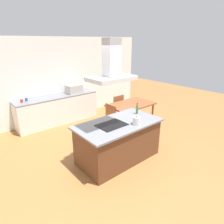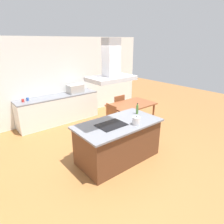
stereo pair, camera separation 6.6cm
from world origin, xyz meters
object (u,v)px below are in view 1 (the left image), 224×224
olive_oil_bottle (137,109)px  range_hood (112,67)px  coffee_mug_blue (26,100)px  tea_kettle (137,121)px  dining_table (131,106)px  chair_facing_back_wall (117,106)px  coffee_mug_red (22,101)px  chair_at_left_end (108,118)px  cooktop (112,125)px  countertop_microwave (74,89)px

olive_oil_bottle → range_hood: (-0.91, -0.13, 1.09)m
coffee_mug_blue → olive_oil_bottle: bearing=-58.8°
tea_kettle → dining_table: size_ratio=0.15×
coffee_mug_blue → dining_table: size_ratio=0.06×
chair_facing_back_wall → coffee_mug_red: bearing=156.8°
chair_facing_back_wall → chair_at_left_end: bearing=-144.0°
tea_kettle → chair_facing_back_wall: (1.26, 2.07, -0.48)m
olive_oil_bottle → cooktop: bearing=-172.0°
countertop_microwave → olive_oil_bottle: bearing=-86.8°
coffee_mug_red → chair_facing_back_wall: bearing=-23.2°
coffee_mug_blue → chair_facing_back_wall: bearing=-25.4°
chair_at_left_end → tea_kettle: bearing=-103.8°
olive_oil_bottle → coffee_mug_blue: size_ratio=2.99×
coffee_mug_red → coffee_mug_blue: bearing=20.2°
cooktop → olive_oil_bottle: bearing=8.0°
olive_oil_bottle → chair_at_left_end: bearing=97.7°
olive_oil_bottle → coffee_mug_red: size_ratio=2.99×
olive_oil_bottle → chair_facing_back_wall: size_ratio=0.30×
chair_at_left_end → countertop_microwave: bearing=90.8°
coffee_mug_red → range_hood: size_ratio=0.10×
olive_oil_bottle → dining_table: bearing=51.1°
countertop_microwave → coffee_mug_red: countertop_microwave is taller
coffee_mug_red → chair_facing_back_wall: size_ratio=0.10×
chair_facing_back_wall → countertop_microwave: bearing=130.1°
countertop_microwave → range_hood: range_hood is taller
olive_oil_bottle → chair_at_left_end: size_ratio=0.30×
tea_kettle → chair_at_left_end: (0.35, 1.40, -0.48)m
tea_kettle → coffee_mug_red: (-1.39, 3.20, -0.04)m
countertop_microwave → coffee_mug_red: bearing=179.4°
cooktop → countertop_microwave: countertop_microwave is taller
coffee_mug_blue → chair_at_left_end: (1.58, -1.85, -0.44)m
countertop_microwave → dining_table: size_ratio=0.36×
cooktop → olive_oil_bottle: (0.91, 0.13, 0.11)m
chair_facing_back_wall → range_hood: range_hood is taller
olive_oil_bottle → chair_facing_back_wall: 1.88m
tea_kettle → coffee_mug_blue: tea_kettle is taller
coffee_mug_blue → dining_table: bearing=-36.6°
cooktop → coffee_mug_blue: (-0.80, 2.95, 0.04)m
coffee_mug_red → dining_table: coffee_mug_red is taller
cooktop → chair_at_left_end: 1.41m
coffee_mug_blue → chair_at_left_end: size_ratio=0.10×
dining_table → chair_facing_back_wall: bearing=90.0°
cooktop → coffee_mug_red: (-0.95, 2.90, 0.04)m
chair_facing_back_wall → cooktop: bearing=-133.9°
coffee_mug_red → chair_at_left_end: (1.73, -1.80, -0.44)m
coffee_mug_blue → range_hood: 3.27m
dining_table → chair_at_left_end: chair_at_left_end is taller
coffee_mug_red → dining_table: size_ratio=0.06×
range_hood → chair_facing_back_wall: bearing=46.1°
coffee_mug_red → coffee_mug_blue: size_ratio=1.00×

